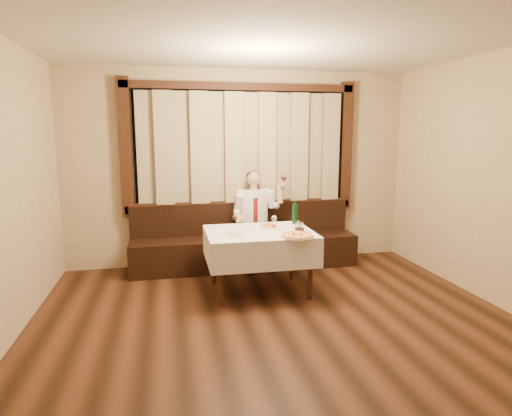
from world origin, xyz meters
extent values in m
cube|color=black|center=(0.00, 0.00, -0.01)|extent=(5.00, 6.00, 0.01)
cube|color=silver|center=(0.00, 0.00, 2.80)|extent=(5.00, 6.00, 0.01)
cube|color=tan|center=(0.00, 3.00, 1.40)|extent=(5.00, 0.01, 2.80)
cube|color=black|center=(0.00, 2.98, 1.70)|extent=(3.00, 0.02, 1.60)
cube|color=orange|center=(-0.70, 2.97, 1.40)|extent=(0.50, 0.01, 0.40)
cube|color=black|center=(0.00, 2.94, 0.85)|extent=(3.30, 0.12, 0.10)
cube|color=black|center=(0.00, 2.94, 2.55)|extent=(3.30, 0.12, 0.10)
cube|color=black|center=(-1.60, 2.94, 1.70)|extent=(0.16, 0.12, 1.90)
cube|color=black|center=(1.60, 2.94, 1.70)|extent=(0.16, 0.12, 1.90)
cube|color=#867B56|center=(0.00, 2.88, 1.70)|extent=(2.90, 0.08, 1.55)
cube|color=black|center=(0.00, 2.68, 0.23)|extent=(3.20, 0.60, 0.45)
cube|color=black|center=(0.00, 2.92, 0.68)|extent=(3.20, 0.12, 0.45)
cube|color=black|center=(0.00, 2.92, 0.92)|extent=(3.20, 0.14, 0.04)
cylinder|color=black|center=(-0.52, 1.33, 0.35)|extent=(0.06, 0.06, 0.71)
cylinder|color=black|center=(0.52, 1.33, 0.35)|extent=(0.06, 0.06, 0.71)
cylinder|color=black|center=(-0.52, 2.07, 0.35)|extent=(0.06, 0.06, 0.71)
cylinder|color=black|center=(0.52, 2.07, 0.35)|extent=(0.06, 0.06, 0.71)
cube|color=black|center=(0.00, 1.70, 0.73)|extent=(1.20, 0.90, 0.04)
cube|color=silver|center=(0.00, 1.70, 0.75)|extent=(1.26, 0.96, 0.01)
cube|color=silver|center=(0.00, 1.22, 0.58)|extent=(1.26, 0.01, 0.35)
cube|color=silver|center=(0.00, 2.18, 0.58)|extent=(1.26, 0.01, 0.35)
cube|color=silver|center=(-0.63, 1.70, 0.58)|extent=(0.01, 0.96, 0.35)
cube|color=silver|center=(0.63, 1.70, 0.58)|extent=(0.01, 0.96, 0.35)
cylinder|color=white|center=(0.35, 1.32, 0.76)|extent=(0.38, 0.38, 0.01)
cylinder|color=#C5431D|center=(0.35, 1.32, 0.77)|extent=(0.34, 0.34, 0.01)
torus|color=tan|center=(0.35, 1.32, 0.78)|extent=(0.36, 0.36, 0.03)
sphere|color=black|center=(0.32, 1.34, 0.78)|extent=(0.02, 0.02, 0.02)
sphere|color=black|center=(0.40, 1.31, 0.78)|extent=(0.02, 0.02, 0.02)
cylinder|color=white|center=(0.16, 1.85, 0.76)|extent=(0.28, 0.28, 0.02)
ellipsoid|color=#B83E1D|center=(0.16, 1.85, 0.81)|extent=(0.17, 0.17, 0.08)
cylinder|color=white|center=(-0.30, 1.57, 0.76)|extent=(0.25, 0.25, 0.02)
ellipsoid|color=beige|center=(-0.30, 1.57, 0.81)|extent=(0.16, 0.16, 0.07)
cylinder|color=#104E1A|center=(0.53, 2.01, 0.88)|extent=(0.07, 0.07, 0.26)
cylinder|color=#104E1A|center=(0.53, 2.01, 1.03)|extent=(0.03, 0.03, 0.06)
cylinder|color=silver|center=(0.53, 2.01, 1.07)|extent=(0.03, 0.03, 0.01)
cylinder|color=white|center=(0.20, 1.77, 0.76)|extent=(0.06, 0.06, 0.01)
cylinder|color=white|center=(0.20, 1.77, 0.81)|extent=(0.01, 0.01, 0.09)
ellipsoid|color=white|center=(0.20, 1.77, 0.89)|extent=(0.06, 0.06, 0.08)
cube|color=black|center=(0.47, 1.62, 0.77)|extent=(0.12, 0.08, 0.04)
cube|color=black|center=(0.47, 1.62, 0.83)|extent=(0.03, 0.06, 0.08)
cylinder|color=white|center=(0.44, 1.63, 0.82)|extent=(0.03, 0.03, 0.06)
cylinder|color=silver|center=(0.44, 1.63, 0.85)|extent=(0.03, 0.03, 0.01)
cylinder|color=white|center=(0.50, 1.61, 0.82)|extent=(0.03, 0.03, 0.06)
cylinder|color=silver|center=(0.50, 1.61, 0.85)|extent=(0.03, 0.03, 0.01)
cube|color=black|center=(0.14, 2.57, 0.53)|extent=(0.38, 0.43, 0.15)
cube|color=black|center=(0.03, 2.36, 0.23)|extent=(0.10, 0.11, 0.45)
cube|color=black|center=(0.24, 2.36, 0.23)|extent=(0.10, 0.11, 0.45)
ellipsoid|color=white|center=(0.14, 2.71, 0.86)|extent=(0.40, 0.25, 0.51)
cube|color=maroon|center=(0.14, 2.58, 0.83)|extent=(0.06, 0.01, 0.38)
cylinder|color=tan|center=(0.14, 2.71, 1.15)|extent=(0.10, 0.10, 0.08)
sphere|color=tan|center=(0.14, 2.71, 1.28)|extent=(0.20, 0.20, 0.20)
ellipsoid|color=black|center=(0.14, 2.74, 1.31)|extent=(0.21, 0.21, 0.15)
sphere|color=white|center=(-0.05, 2.71, 1.07)|extent=(0.12, 0.12, 0.12)
sphere|color=white|center=(0.33, 2.71, 1.07)|extent=(0.12, 0.12, 0.12)
sphere|color=tan|center=(-0.15, 2.32, 0.75)|extent=(0.08, 0.08, 0.08)
sphere|color=tan|center=(0.52, 2.55, 1.19)|extent=(0.09, 0.09, 0.09)
cylinder|color=white|center=(0.52, 2.52, 1.23)|extent=(0.01, 0.01, 0.10)
ellipsoid|color=white|center=(0.52, 2.52, 1.31)|extent=(0.08, 0.08, 0.10)
ellipsoid|color=#4C070F|center=(0.52, 2.52, 1.29)|extent=(0.06, 0.06, 0.06)
camera|label=1|loc=(-1.05, -3.16, 1.91)|focal=30.00mm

